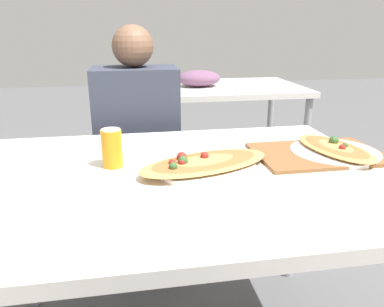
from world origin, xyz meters
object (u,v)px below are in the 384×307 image
at_px(chair_far_seated, 138,161).
at_px(person_seated, 137,131).
at_px(pizza_second, 335,150).
at_px(soda_can, 112,148).
at_px(pizza_main, 205,164).
at_px(dining_table, 178,193).

height_order(chair_far_seated, person_seated, person_seated).
relative_size(chair_far_seated, pizza_second, 2.44).
xyz_separation_m(chair_far_seated, pizza_second, (0.68, -0.73, 0.26)).
height_order(soda_can, pizza_second, soda_can).
distance_m(chair_far_seated, pizza_main, 0.86).
height_order(chair_far_seated, pizza_second, chair_far_seated).
distance_m(person_seated, pizza_second, 0.92).
height_order(chair_far_seated, pizza_main, chair_far_seated).
height_order(dining_table, pizza_main, pizza_main).
xyz_separation_m(person_seated, pizza_second, (0.68, -0.61, 0.07)).
bearing_deg(chair_far_seated, dining_table, 97.45).
distance_m(dining_table, soda_can, 0.26).
relative_size(pizza_main, soda_can, 3.85).
distance_m(dining_table, pizza_second, 0.58).
xyz_separation_m(chair_far_seated, pizza_main, (0.19, -0.79, 0.26)).
height_order(chair_far_seated, soda_can, chair_far_seated).
relative_size(chair_far_seated, pizza_main, 1.90).
relative_size(person_seated, soda_can, 9.61).
xyz_separation_m(dining_table, pizza_main, (0.09, 0.01, 0.09)).
bearing_deg(pizza_second, pizza_main, -172.14).
bearing_deg(pizza_main, soda_can, 164.55).
bearing_deg(pizza_second, dining_table, -171.92).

